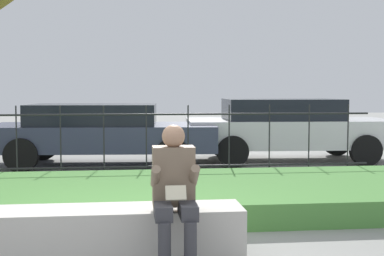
# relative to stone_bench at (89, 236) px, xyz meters

# --- Properties ---
(ground_plane) EXTENTS (60.00, 60.00, 0.00)m
(ground_plane) POSITION_rel_stone_bench_xyz_m (0.30, 0.00, -0.21)
(ground_plane) COLOR gray
(stone_bench) EXTENTS (2.91, 0.55, 0.47)m
(stone_bench) POSITION_rel_stone_bench_xyz_m (0.00, 0.00, 0.00)
(stone_bench) COLOR beige
(stone_bench) RESTS_ON ground_plane
(person_seated_reader) EXTENTS (0.42, 0.73, 1.27)m
(person_seated_reader) POSITION_rel_stone_bench_xyz_m (0.78, -0.31, 0.49)
(person_seated_reader) COLOR black
(person_seated_reader) RESTS_ON ground_plane
(grass_berm) EXTENTS (10.62, 2.77, 0.31)m
(grass_berm) POSITION_rel_stone_bench_xyz_m (0.30, 2.09, -0.05)
(grass_berm) COLOR #4C893D
(grass_berm) RESTS_ON ground_plane
(iron_fence) EXTENTS (8.62, 0.03, 1.32)m
(iron_fence) POSITION_rel_stone_bench_xyz_m (0.30, 4.10, 0.49)
(iron_fence) COLOR #232326
(iron_fence) RESTS_ON ground_plane
(car_parked_center) EXTENTS (4.80, 2.25, 1.28)m
(car_parked_center) POSITION_rel_stone_bench_xyz_m (-0.23, 6.25, 0.50)
(car_parked_center) COLOR #383D56
(car_parked_center) RESTS_ON ground_plane
(car_parked_right) EXTENTS (4.57, 2.17, 1.38)m
(car_parked_right) POSITION_rel_stone_bench_xyz_m (3.84, 6.46, 0.54)
(car_parked_right) COLOR silver
(car_parked_right) RESTS_ON ground_plane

